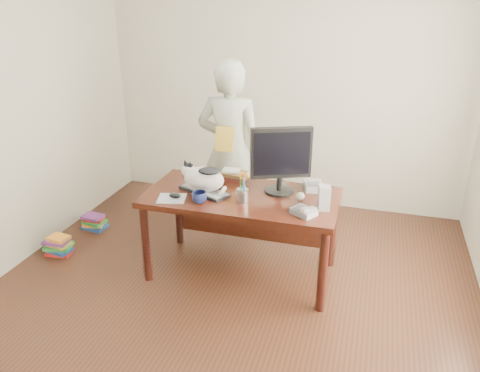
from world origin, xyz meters
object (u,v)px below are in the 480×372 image
object	(u,v)px
mouse	(175,195)
book_pile_a	(59,246)
monitor	(281,157)
person	(230,151)
desk	(244,207)
pen_cup	(243,194)
cat	(203,178)
phone	(304,211)
speaker	(324,198)
baseball	(300,197)
calculator	(313,186)
book_pile_b	(94,222)
coffee_mug	(199,197)
book_stack	(232,175)
keyboard	(204,191)

from	to	relation	value
mouse	book_pile_a	xyz separation A→B (m)	(-1.24, 0.02, -0.69)
monitor	person	size ratio (longest dim) A/B	0.32
desk	pen_cup	world-z (taller)	pen_cup
desk	book_pile_a	bearing A→B (deg)	-170.97
cat	phone	bearing A→B (deg)	13.05
speaker	baseball	xyz separation A→B (m)	(-0.20, 0.10, -0.06)
calculator	book_pile_b	distance (m)	2.38
cat	book_pile_b	world-z (taller)	cat
cat	pen_cup	distance (m)	0.39
mouse	calculator	size ratio (longest dim) A/B	0.48
coffee_mug	baseball	bearing A→B (deg)	19.43
monitor	book_stack	xyz separation A→B (m)	(-0.48, 0.19, -0.28)
book_stack	speaker	bearing A→B (deg)	-22.01
book_stack	book_pile_a	world-z (taller)	book_stack
mouse	book_stack	distance (m)	0.63
pen_cup	book_pile_b	world-z (taller)	pen_cup
desk	phone	xyz separation A→B (m)	(0.56, -0.30, 0.18)
coffee_mug	phone	size ratio (longest dim) A/B	0.54
desk	mouse	distance (m)	0.61
keyboard	calculator	world-z (taller)	calculator
phone	person	distance (m)	1.27
book_stack	calculator	xyz separation A→B (m)	(0.73, -0.02, -0.01)
book_stack	calculator	bearing A→B (deg)	0.79
monitor	speaker	bearing A→B (deg)	-50.95
person	desk	bearing A→B (deg)	115.60
keyboard	monitor	world-z (taller)	monitor
mouse	speaker	size ratio (longest dim) A/B	0.58
mouse	phone	distance (m)	1.06
person	calculator	bearing A→B (deg)	153.40
phone	book_stack	world-z (taller)	book_stack
phone	book_stack	size ratio (longest dim) A/B	0.91
desk	mouse	world-z (taller)	mouse
monitor	pen_cup	xyz separation A→B (m)	(-0.25, -0.25, -0.25)
pen_cup	calculator	distance (m)	0.66
phone	baseball	size ratio (longest dim) A/B	3.08
keyboard	book_stack	size ratio (longest dim) A/B	1.99
pen_cup	baseball	world-z (taller)	pen_cup
desk	mouse	bearing A→B (deg)	-149.83
mouse	keyboard	bearing A→B (deg)	28.09
desk	pen_cup	size ratio (longest dim) A/B	6.54
speaker	person	xyz separation A→B (m)	(-1.01, 0.78, 0.03)
coffee_mug	book_pile_a	xyz separation A→B (m)	(-1.47, 0.05, -0.71)
pen_cup	mouse	distance (m)	0.56
calculator	person	size ratio (longest dim) A/B	0.13
monitor	phone	distance (m)	0.53
desk	coffee_mug	size ratio (longest dim) A/B	13.47
cat	calculator	world-z (taller)	cat
calculator	book_pile_b	size ratio (longest dim) A/B	0.92
mouse	calculator	distance (m)	1.18
person	book_pile_b	size ratio (longest dim) A/B	6.83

